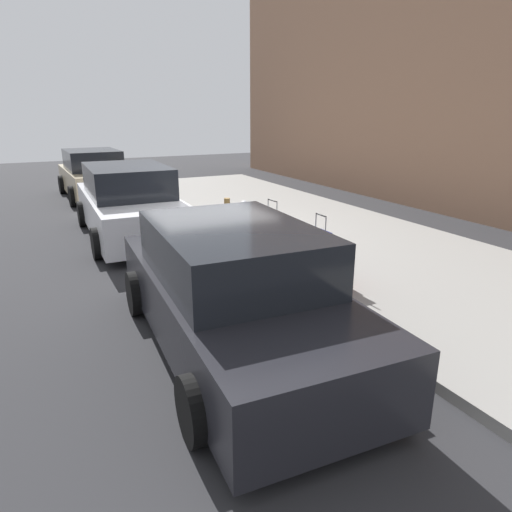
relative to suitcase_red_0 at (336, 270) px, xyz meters
name	(u,v)px	position (x,y,z in m)	size (l,w,h in m)	color
ground_plane	(209,240)	(3.90, 0.67, -0.41)	(40.00, 40.00, 0.00)	#28282B
sidewalk_curb	(302,226)	(3.90, -1.83, -0.34)	(18.00, 5.00, 0.14)	gray
building_facade_sidewalk_side	(489,45)	(3.90, -7.72, 4.13)	(24.00, 3.00, 9.08)	#936B51
suitcase_red_0	(336,270)	(0.00, 0.00, 0.00)	(0.50, 0.24, 0.76)	red
suitcase_navy_1	(319,254)	(0.53, -0.03, 0.12)	(0.36, 0.24, 1.07)	navy
suitcase_black_2	(301,253)	(1.05, 0.00, -0.01)	(0.50, 0.23, 0.77)	black
suitcase_teal_3	(287,241)	(1.62, -0.05, 0.06)	(0.44, 0.26, 0.72)	#0F606B
suitcase_silver_4	(272,233)	(2.14, -0.01, 0.09)	(0.40, 0.21, 1.04)	#9EA0A8
suitcase_olive_5	(263,231)	(2.66, -0.08, 0.00)	(0.45, 0.23, 0.61)	#59601E
fire_hydrant	(245,217)	(3.45, -0.03, 0.14)	(0.39, 0.21, 0.80)	#99999E
bollard_post	(227,214)	(4.09, 0.12, 0.10)	(0.14, 0.14, 0.76)	brown
parked_car_charcoal_0	(233,292)	(-0.83, 2.15, 0.32)	(4.81, 2.24, 1.56)	black
parked_car_white_1	(129,204)	(5.08, 2.15, 0.35)	(4.84, 2.15, 1.64)	silver
parked_car_beige_2	(94,175)	(10.73, 2.15, 0.33)	(4.30, 2.10, 1.58)	tan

